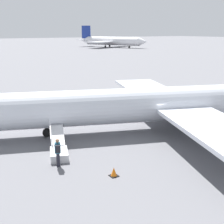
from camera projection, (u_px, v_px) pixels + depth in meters
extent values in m
plane|color=slate|center=(159.00, 129.00, 25.81)|extent=(600.00, 600.00, 0.00)
cylinder|color=silver|center=(161.00, 104.00, 25.27)|extent=(27.28, 12.43, 2.77)
cube|color=silver|center=(148.00, 90.00, 32.49)|extent=(8.28, 12.60, 0.28)
cylinder|color=black|center=(47.00, 133.00, 23.88)|extent=(0.70, 0.40, 0.69)
cylinder|color=#4C4C51|center=(47.00, 127.00, 23.77)|extent=(0.12, 0.12, 0.21)
cylinder|color=black|center=(198.00, 128.00, 25.11)|extent=(0.70, 0.40, 0.69)
cylinder|color=#4C4C51|center=(198.00, 122.00, 25.00)|extent=(0.12, 0.12, 0.21)
cylinder|color=black|center=(185.00, 119.00, 27.47)|extent=(0.70, 0.40, 0.69)
cylinder|color=#4C4C51|center=(185.00, 114.00, 27.36)|extent=(0.12, 0.12, 0.21)
cylinder|color=silver|center=(112.00, 41.00, 146.48)|extent=(14.63, 28.08, 3.83)
cone|color=silver|center=(143.00, 42.00, 137.36)|extent=(5.09, 5.34, 3.76)
cone|color=silver|center=(85.00, 40.00, 155.82)|extent=(5.38, 6.04, 3.76)
cube|color=navy|center=(86.00, 32.00, 154.24)|extent=(2.35, 5.07, 6.13)
cube|color=silver|center=(85.00, 40.00, 155.47)|extent=(10.79, 6.25, 0.19)
cube|color=silver|center=(119.00, 41.00, 153.68)|extent=(13.53, 10.32, 0.38)
cube|color=silver|center=(100.00, 42.00, 141.03)|extent=(13.53, 10.32, 0.38)
cylinder|color=black|center=(129.00, 47.00, 141.94)|extent=(0.58, 0.97, 0.95)
cylinder|color=gray|center=(129.00, 46.00, 141.79)|extent=(0.17, 0.17, 0.30)
cylinder|color=black|center=(110.00, 46.00, 150.08)|extent=(0.58, 0.97, 0.95)
cylinder|color=gray|center=(110.00, 45.00, 149.92)|extent=(0.17, 0.17, 0.30)
cylinder|color=black|center=(105.00, 46.00, 147.34)|extent=(0.58, 0.97, 0.95)
cylinder|color=gray|center=(105.00, 45.00, 147.18)|extent=(0.17, 0.17, 0.30)
cube|color=silver|center=(59.00, 154.00, 19.95)|extent=(1.66, 2.07, 0.50)
cube|color=silver|center=(57.00, 135.00, 21.68)|extent=(1.63, 2.41, 0.86)
cube|color=silver|center=(50.00, 129.00, 21.46)|extent=(0.83, 2.10, 0.80)
cube|color=#23232D|center=(58.00, 159.00, 18.72)|extent=(0.29, 0.33, 0.85)
cylinder|color=#265972|center=(58.00, 148.00, 18.53)|extent=(0.36, 0.36, 0.65)
sphere|color=#936B4C|center=(57.00, 141.00, 18.42)|extent=(0.24, 0.24, 0.24)
cube|color=black|center=(58.00, 149.00, 18.27)|extent=(0.33, 0.27, 0.44)
cube|color=black|center=(114.00, 176.00, 17.53)|extent=(0.47, 0.47, 0.03)
cone|color=orange|center=(114.00, 172.00, 17.47)|extent=(0.36, 0.36, 0.52)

